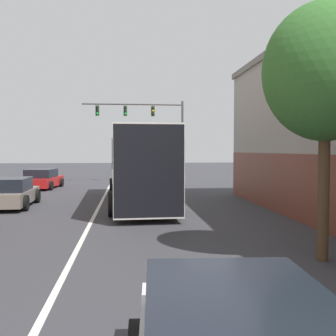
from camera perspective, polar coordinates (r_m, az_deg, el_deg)
name	(u,v)px	position (r m, az deg, el deg)	size (l,w,h in m)	color
lane_center_line	(97,210)	(17.31, -10.23, -6.01)	(0.14, 49.16, 0.01)	silver
bus	(139,163)	(18.84, -4.28, 0.77)	(3.12, 11.20, 3.53)	silver
parked_car_left_near	(11,193)	(19.18, -21.88, -3.40)	(2.15, 4.26, 1.33)	slate
parked_car_left_far	(42,179)	(27.73, -17.81, -1.56)	(2.40, 4.23, 1.31)	red
traffic_signal_gantry	(149,122)	(31.75, -2.70, 6.74)	(8.09, 0.36, 6.53)	#514C47
street_tree_near	(326,73)	(9.98, 21.92, 12.73)	(2.92, 2.63, 6.01)	#4C3823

